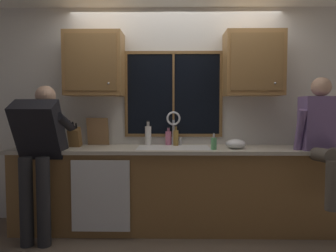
{
  "coord_description": "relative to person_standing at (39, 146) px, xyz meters",
  "views": [
    {
      "loc": [
        -0.03,
        -3.69,
        1.35
      ],
      "look_at": [
        -0.08,
        -0.3,
        1.16
      ],
      "focal_mm": 32.74,
      "sensor_mm": 36.0,
      "label": 1
    }
  ],
  "objects": [
    {
      "name": "window_mullion_center",
      "position": [
        1.36,
        0.62,
        0.55
      ],
      "size": [
        0.02,
        0.02,
        0.95
      ],
      "primitive_type": "cube",
      "color": "brown"
    },
    {
      "name": "countertop",
      "position": [
        1.38,
        0.33,
        -0.07
      ],
      "size": [
        3.6,
        0.62,
        0.04
      ],
      "primitive_type": "cube",
      "color": "beige",
      "rests_on": "lower_cabinet_run"
    },
    {
      "name": "bottle_green_glass",
      "position": [
        1.06,
        0.56,
        0.07
      ],
      "size": [
        0.07,
        0.07,
        0.29
      ],
      "color": "silver",
      "rests_on": "countertop"
    },
    {
      "name": "dishwasher_front",
      "position": [
        0.61,
        0.03,
        -0.52
      ],
      "size": [
        0.6,
        0.02,
        0.74
      ],
      "primitive_type": "cube",
      "color": "white"
    },
    {
      "name": "lower_cabinet_run",
      "position": [
        1.38,
        0.35,
        -0.53
      ],
      "size": [
        3.54,
        0.58,
        0.88
      ],
      "primitive_type": "cube",
      "color": "olive",
      "rests_on": "floor"
    },
    {
      "name": "window_frame_top",
      "position": [
        1.36,
        0.62,
        1.04
      ],
      "size": [
        1.17,
        0.02,
        0.04
      ],
      "primitive_type": "cube",
      "color": "brown"
    },
    {
      "name": "upper_cabinet_right",
      "position": [
        2.26,
        0.47,
        0.89
      ],
      "size": [
        0.65,
        0.36,
        0.72
      ],
      "color": "#9E703D"
    },
    {
      "name": "cutting_board",
      "position": [
        0.46,
        0.55,
        0.11
      ],
      "size": [
        0.25,
        0.09,
        0.33
      ],
      "primitive_type": "cube",
      "rotation": [
        0.21,
        0.0,
        0.0
      ],
      "color": "#997047",
      "rests_on": "countertop"
    },
    {
      "name": "bottle_tall_clear",
      "position": [
        1.3,
        0.57,
        0.03
      ],
      "size": [
        0.07,
        0.07,
        0.21
      ],
      "color": "pink",
      "rests_on": "countertop"
    },
    {
      "name": "window_frame_left",
      "position": [
        0.79,
        0.62,
        0.55
      ],
      "size": [
        0.03,
        0.02,
        0.95
      ],
      "primitive_type": "cube",
      "color": "brown"
    },
    {
      "name": "upper_cabinet_left",
      "position": [
        0.46,
        0.47,
        0.89
      ],
      "size": [
        0.65,
        0.36,
        0.72
      ],
      "color": "#9E703D"
    },
    {
      "name": "soap_dispenser",
      "position": [
        1.78,
        0.16,
        0.01
      ],
      "size": [
        0.06,
        0.07,
        0.18
      ],
      "color": "#59A566",
      "rests_on": "countertop"
    },
    {
      "name": "window_frame_bottom",
      "position": [
        1.36,
        0.62,
        0.06
      ],
      "size": [
        1.17,
        0.02,
        0.04
      ],
      "primitive_type": "cube",
      "color": "brown"
    },
    {
      "name": "person_standing",
      "position": [
        0.0,
        0.0,
        0.0
      ],
      "size": [
        0.53,
        0.67,
        1.6
      ],
      "color": "#262628",
      "rests_on": "floor"
    },
    {
      "name": "faucet",
      "position": [
        1.37,
        0.52,
        0.2
      ],
      "size": [
        0.18,
        0.09,
        0.4
      ],
      "color": "silver",
      "rests_on": "countertop"
    },
    {
      "name": "knife_block",
      "position": [
        0.24,
        0.38,
        0.05
      ],
      "size": [
        0.12,
        0.18,
        0.32
      ],
      "color": "brown",
      "rests_on": "countertop"
    },
    {
      "name": "back_wall",
      "position": [
        1.38,
        0.7,
        0.3
      ],
      "size": [
        5.94,
        0.12,
        2.55
      ],
      "primitive_type": "cube",
      "color": "silver",
      "rests_on": "floor"
    },
    {
      "name": "window_glass",
      "position": [
        1.36,
        0.63,
        0.55
      ],
      "size": [
        1.1,
        0.02,
        0.95
      ],
      "primitive_type": "cube",
      "color": "black"
    },
    {
      "name": "bottle_amber_small",
      "position": [
        1.39,
        0.51,
        0.04
      ],
      "size": [
        0.06,
        0.06,
        0.24
      ],
      "color": "olive",
      "rests_on": "countertop"
    },
    {
      "name": "person_sitting_on_counter",
      "position": [
        2.89,
        0.07,
        0.13
      ],
      "size": [
        0.54,
        0.61,
        1.26
      ],
      "color": "#595147",
      "rests_on": "countertop"
    },
    {
      "name": "window_frame_right",
      "position": [
        1.93,
        0.62,
        0.55
      ],
      "size": [
        0.03,
        0.02,
        0.95
      ],
      "primitive_type": "cube",
      "color": "brown"
    },
    {
      "name": "sink",
      "position": [
        1.36,
        0.34,
        -0.15
      ],
      "size": [
        0.8,
        0.46,
        0.21
      ],
      "color": "silver",
      "rests_on": "lower_cabinet_run"
    },
    {
      "name": "mixing_bowl",
      "position": [
        2.04,
        0.26,
        -0.01
      ],
      "size": [
        0.21,
        0.21,
        0.11
      ],
      "primitive_type": "ellipsoid",
      "color": "silver",
      "rests_on": "countertop"
    }
  ]
}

